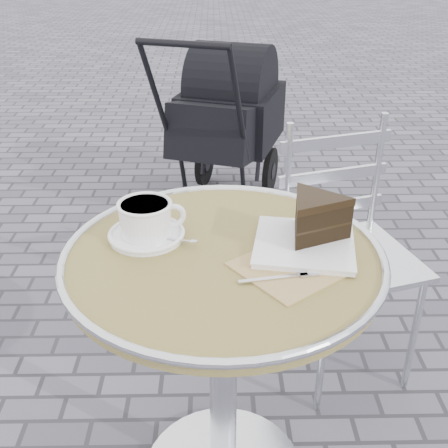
{
  "coord_description": "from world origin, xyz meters",
  "views": [
    {
      "loc": [
        -0.02,
        -1.06,
        1.38
      ],
      "look_at": [
        0.0,
        0.05,
        0.78
      ],
      "focal_mm": 45.0,
      "sensor_mm": 36.0,
      "label": 1
    }
  ],
  "objects_px": {
    "cappuccino_set": "(147,222)",
    "cake_plate_set": "(312,224)",
    "bistro_chair": "(340,222)",
    "baby_stroller": "(226,128)",
    "cafe_table": "(223,314)"
  },
  "relations": [
    {
      "from": "cafe_table",
      "to": "cake_plate_set",
      "type": "xyz_separation_m",
      "value": [
        0.2,
        0.04,
        0.22
      ]
    },
    {
      "from": "cafe_table",
      "to": "baby_stroller",
      "type": "distance_m",
      "value": 1.75
    },
    {
      "from": "cappuccino_set",
      "to": "bistro_chair",
      "type": "distance_m",
      "value": 0.76
    },
    {
      "from": "cappuccino_set",
      "to": "cake_plate_set",
      "type": "height_order",
      "value": "cake_plate_set"
    },
    {
      "from": "cafe_table",
      "to": "baby_stroller",
      "type": "relative_size",
      "value": 0.73
    },
    {
      "from": "bistro_chair",
      "to": "cappuccino_set",
      "type": "bearing_deg",
      "value": -157.77
    },
    {
      "from": "cafe_table",
      "to": "bistro_chair",
      "type": "bearing_deg",
      "value": 53.88
    },
    {
      "from": "cappuccino_set",
      "to": "bistro_chair",
      "type": "xyz_separation_m",
      "value": [
        0.56,
        0.45,
        -0.25
      ]
    },
    {
      "from": "cafe_table",
      "to": "baby_stroller",
      "type": "bearing_deg",
      "value": 88.57
    },
    {
      "from": "bistro_chair",
      "to": "cafe_table",
      "type": "bearing_deg",
      "value": -142.89
    },
    {
      "from": "cake_plate_set",
      "to": "bistro_chair",
      "type": "xyz_separation_m",
      "value": [
        0.19,
        0.49,
        -0.26
      ]
    },
    {
      "from": "cappuccino_set",
      "to": "baby_stroller",
      "type": "bearing_deg",
      "value": 69.56
    },
    {
      "from": "cappuccino_set",
      "to": "baby_stroller",
      "type": "relative_size",
      "value": 0.19
    },
    {
      "from": "cake_plate_set",
      "to": "bistro_chair",
      "type": "distance_m",
      "value": 0.59
    },
    {
      "from": "bistro_chair",
      "to": "baby_stroller",
      "type": "height_order",
      "value": "baby_stroller"
    }
  ]
}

